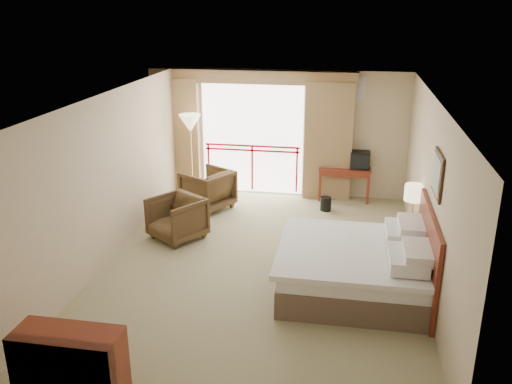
% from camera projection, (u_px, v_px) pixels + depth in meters
% --- Properties ---
extents(floor, '(7.00, 7.00, 0.00)m').
position_uv_depth(floor, '(262.00, 264.00, 8.82)').
color(floor, gray).
rests_on(floor, ground).
extents(ceiling, '(7.00, 7.00, 0.00)m').
position_uv_depth(ceiling, '(263.00, 98.00, 7.92)').
color(ceiling, white).
rests_on(ceiling, wall_back).
extents(wall_back, '(5.00, 0.00, 5.00)m').
position_uv_depth(wall_back, '(289.00, 134.00, 11.62)').
color(wall_back, '#CAB693').
rests_on(wall_back, ground).
extents(wall_front, '(5.00, 0.00, 5.00)m').
position_uv_depth(wall_front, '(202.00, 302.00, 5.12)').
color(wall_front, '#CAB693').
rests_on(wall_front, ground).
extents(wall_left, '(0.00, 7.00, 7.00)m').
position_uv_depth(wall_left, '(111.00, 177.00, 8.78)').
color(wall_left, '#CAB693').
rests_on(wall_left, ground).
extents(wall_right, '(0.00, 7.00, 7.00)m').
position_uv_depth(wall_right, '(430.00, 195.00, 7.96)').
color(wall_right, '#CAB693').
rests_on(wall_right, ground).
extents(balcony_door, '(2.40, 0.00, 2.40)m').
position_uv_depth(balcony_door, '(252.00, 139.00, 11.78)').
color(balcony_door, white).
rests_on(balcony_door, wall_back).
extents(balcony_railing, '(2.09, 0.03, 1.02)m').
position_uv_depth(balcony_railing, '(252.00, 156.00, 11.89)').
color(balcony_railing, red).
rests_on(balcony_railing, wall_back).
extents(curtain_left, '(1.00, 0.26, 2.50)m').
position_uv_depth(curtain_left, '(178.00, 135.00, 11.91)').
color(curtain_left, olive).
rests_on(curtain_left, wall_back).
extents(curtain_right, '(1.00, 0.26, 2.50)m').
position_uv_depth(curtain_right, '(328.00, 142.00, 11.37)').
color(curtain_right, olive).
rests_on(curtain_right, wall_back).
extents(valance, '(4.40, 0.22, 0.28)m').
position_uv_depth(valance, '(251.00, 77.00, 11.23)').
color(valance, olive).
rests_on(valance, wall_back).
extents(hvac_vent, '(0.50, 0.04, 0.50)m').
position_uv_depth(hvac_vent, '(353.00, 89.00, 11.04)').
color(hvac_vent, silver).
rests_on(hvac_vent, wall_back).
extents(bed, '(2.13, 2.06, 0.97)m').
position_uv_depth(bed, '(357.00, 267.00, 7.89)').
color(bed, brown).
rests_on(bed, floor).
extents(headboard, '(0.06, 2.10, 1.30)m').
position_uv_depth(headboard, '(427.00, 255.00, 7.64)').
color(headboard, maroon).
rests_on(headboard, wall_right).
extents(framed_art, '(0.04, 0.72, 0.60)m').
position_uv_depth(framed_art, '(437.00, 174.00, 7.24)').
color(framed_art, '#321A0C').
rests_on(framed_art, wall_right).
extents(nightstand, '(0.46, 0.54, 0.63)m').
position_uv_depth(nightstand, '(410.00, 237.00, 9.05)').
color(nightstand, maroon).
rests_on(nightstand, floor).
extents(table_lamp, '(0.32, 0.32, 0.57)m').
position_uv_depth(table_lamp, '(414.00, 193.00, 8.84)').
color(table_lamp, tan).
rests_on(table_lamp, nightstand).
extents(phone, '(0.20, 0.16, 0.08)m').
position_uv_depth(phone, '(410.00, 221.00, 8.80)').
color(phone, black).
rests_on(phone, nightstand).
extents(desk, '(1.09, 0.53, 0.71)m').
position_uv_depth(desk, '(345.00, 174.00, 11.56)').
color(desk, maroon).
rests_on(desk, floor).
extents(tv, '(0.40, 0.32, 0.36)m').
position_uv_depth(tv, '(360.00, 160.00, 11.35)').
color(tv, black).
rests_on(tv, desk).
extents(coffee_maker, '(0.14, 0.14, 0.25)m').
position_uv_depth(coffee_maker, '(329.00, 161.00, 11.48)').
color(coffee_maker, black).
rests_on(coffee_maker, desk).
extents(cup, '(0.08, 0.08, 0.09)m').
position_uv_depth(cup, '(336.00, 166.00, 11.43)').
color(cup, white).
rests_on(cup, desk).
extents(wastebasket, '(0.25, 0.25, 0.28)m').
position_uv_depth(wastebasket, '(326.00, 204.00, 11.02)').
color(wastebasket, black).
rests_on(wastebasket, floor).
extents(armchair_far, '(1.21, 1.20, 0.81)m').
position_uv_depth(armchair_far, '(208.00, 208.00, 11.20)').
color(armchair_far, '#422E1A').
rests_on(armchair_far, floor).
extents(armchair_near, '(1.16, 1.17, 0.77)m').
position_uv_depth(armchair_near, '(178.00, 238.00, 9.76)').
color(armchair_near, '#422E1A').
rests_on(armchair_near, floor).
extents(side_table, '(0.46, 0.46, 0.51)m').
position_uv_depth(side_table, '(179.00, 210.00, 10.14)').
color(side_table, '#321A0C').
rests_on(side_table, floor).
extents(book, '(0.27, 0.29, 0.02)m').
position_uv_depth(book, '(179.00, 202.00, 10.08)').
color(book, white).
rests_on(book, side_table).
extents(floor_lamp, '(0.46, 0.46, 1.80)m').
position_uv_depth(floor_lamp, '(190.00, 126.00, 11.35)').
color(floor_lamp, tan).
rests_on(floor_lamp, floor).
extents(dresser, '(1.15, 0.49, 0.77)m').
position_uv_depth(dresser, '(70.00, 363.00, 5.78)').
color(dresser, maroon).
rests_on(dresser, floor).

